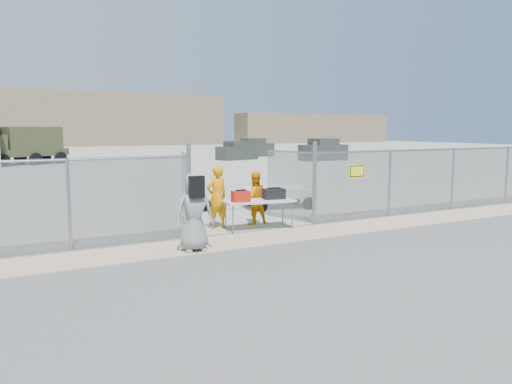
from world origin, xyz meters
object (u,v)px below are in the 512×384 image
security_worker_left (217,197)px  visitor (194,212)px  folding_table (259,215)px  utility_trailer (279,197)px  security_worker_right (254,198)px

security_worker_left → visitor: size_ratio=0.98×
folding_table → security_worker_left: 1.32m
security_worker_left → folding_table: bearing=136.0°
utility_trailer → security_worker_left: bearing=-134.2°
security_worker_right → security_worker_left: bearing=4.7°
folding_table → security_worker_left: size_ratio=1.10×
utility_trailer → folding_table: bearing=-117.6°
security_worker_right → utility_trailer: bearing=-126.9°
folding_table → utility_trailer: size_ratio=0.61×
folding_table → visitor: size_ratio=1.08×
visitor → utility_trailer: size_ratio=0.57×
security_worker_left → visitor: 2.74m
security_worker_left → utility_trailer: (3.54, 2.43, -0.52)m
security_worker_left → security_worker_right: size_ratio=1.14×
security_worker_right → visitor: bearing=45.0°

